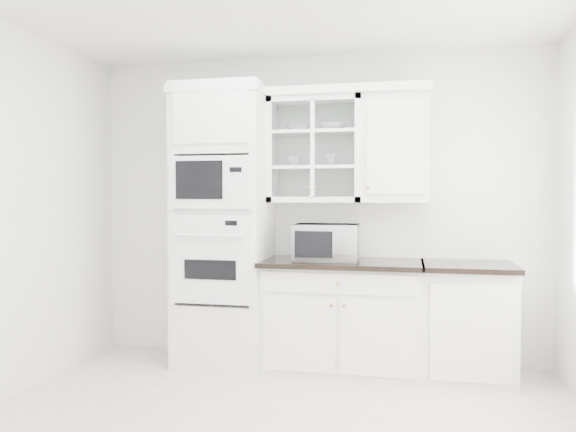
# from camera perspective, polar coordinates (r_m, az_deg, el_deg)

# --- Properties ---
(room_shell) EXTENTS (4.00, 3.50, 2.70)m
(room_shell) POSITION_cam_1_polar(r_m,az_deg,el_deg) (3.74, -0.50, 7.03)
(room_shell) COLOR white
(room_shell) RESTS_ON ground
(oven_column) EXTENTS (0.76, 0.68, 2.40)m
(oven_column) POSITION_cam_1_polar(r_m,az_deg,el_deg) (4.88, -6.56, -0.97)
(oven_column) COLOR white
(oven_column) RESTS_ON ground
(base_cabinet_run) EXTENTS (1.32, 0.67, 0.92)m
(base_cabinet_run) POSITION_cam_1_polar(r_m,az_deg,el_deg) (4.79, 5.54, -9.94)
(base_cabinet_run) COLOR white
(base_cabinet_run) RESTS_ON ground
(extra_base_cabinet) EXTENTS (0.72, 0.67, 0.92)m
(extra_base_cabinet) POSITION_cam_1_polar(r_m,az_deg,el_deg) (4.78, 17.73, -10.04)
(extra_base_cabinet) COLOR white
(extra_base_cabinet) RESTS_ON ground
(upper_cabinet_glass) EXTENTS (0.80, 0.33, 0.90)m
(upper_cabinet_glass) POSITION_cam_1_polar(r_m,az_deg,el_deg) (4.87, 2.84, 6.69)
(upper_cabinet_glass) COLOR white
(upper_cabinet_glass) RESTS_ON room_shell
(upper_cabinet_solid) EXTENTS (0.55, 0.33, 0.90)m
(upper_cabinet_solid) POSITION_cam_1_polar(r_m,az_deg,el_deg) (4.81, 10.86, 6.72)
(upper_cabinet_solid) COLOR white
(upper_cabinet_solid) RESTS_ON room_shell
(crown_molding) EXTENTS (2.14, 0.38, 0.07)m
(crown_molding) POSITION_cam_1_polar(r_m,az_deg,el_deg) (4.92, 1.57, 12.33)
(crown_molding) COLOR white
(crown_molding) RESTS_ON room_shell
(countertop_microwave) EXTENTS (0.53, 0.45, 0.30)m
(countertop_microwave) POSITION_cam_1_polar(r_m,az_deg,el_deg) (4.66, 3.92, -2.68)
(countertop_microwave) COLOR white
(countertop_microwave) RESTS_ON base_cabinet_run
(bowl_a) EXTENTS (0.24, 0.24, 0.05)m
(bowl_a) POSITION_cam_1_polar(r_m,az_deg,el_deg) (4.92, 1.07, 8.83)
(bowl_a) COLOR white
(bowl_a) RESTS_ON upper_cabinet_glass
(bowl_b) EXTENTS (0.27, 0.27, 0.07)m
(bowl_b) POSITION_cam_1_polar(r_m,az_deg,el_deg) (4.88, 4.45, 8.96)
(bowl_b) COLOR white
(bowl_b) RESTS_ON upper_cabinet_glass
(cup_a) EXTENTS (0.14, 0.14, 0.09)m
(cup_a) POSITION_cam_1_polar(r_m,az_deg,el_deg) (4.89, 0.56, 5.54)
(cup_a) COLOR white
(cup_a) RESTS_ON upper_cabinet_glass
(cup_b) EXTENTS (0.14, 0.14, 0.10)m
(cup_b) POSITION_cam_1_polar(r_m,az_deg,el_deg) (4.85, 4.35, 5.66)
(cup_b) COLOR white
(cup_b) RESTS_ON upper_cabinet_glass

